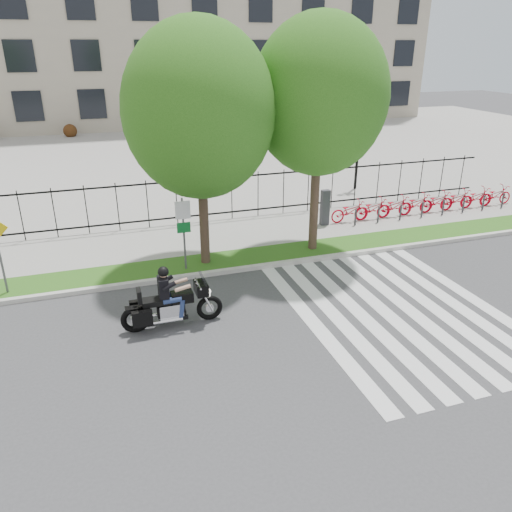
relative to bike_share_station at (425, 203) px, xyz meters
name	(u,v)px	position (x,y,z in m)	size (l,w,h in m)	color
ground	(240,339)	(-10.86, -7.20, -0.62)	(120.00, 120.00, 0.00)	#3C3C3F
curb	(205,274)	(-10.86, -3.10, -0.54)	(60.00, 0.20, 0.15)	#B9B7AE
grass_verge	(200,264)	(-10.86, -2.25, -0.54)	(60.00, 1.50, 0.15)	#285715
sidewalk	(186,240)	(-10.86, 0.25, -0.54)	(60.00, 3.50, 0.15)	gray
plaza	(138,154)	(-10.86, 17.80, -0.57)	(80.00, 34.00, 0.10)	gray
crosswalk_stripes	(397,311)	(-6.03, -7.20, -0.61)	(5.70, 8.00, 0.01)	silver
iron_fence	(177,202)	(-10.86, 2.00, 0.53)	(30.00, 0.06, 2.00)	black
office_building	(106,13)	(-10.86, 37.72, 9.35)	(60.00, 21.90, 20.15)	#A99D88
lamp_post_right	(360,129)	(-0.86, 4.80, 2.59)	(1.06, 0.70, 4.25)	black
street_tree_1	(199,111)	(-10.64, -2.25, 4.69)	(4.84, 4.84, 7.94)	#35261D
street_tree_2	(319,96)	(-6.53, -2.25, 5.00)	(4.62, 4.62, 8.13)	#35261D
bike_share_station	(425,203)	(0.00, 0.00, 0.00)	(9.95, 0.85, 1.50)	#2D2D33
sign_pole_regulatory	(183,225)	(-11.41, -2.62, 1.12)	(0.50, 0.09, 2.50)	#59595B
motorcycle_rider	(172,302)	(-12.43, -5.92, 0.11)	(2.83, 0.82, 2.18)	black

